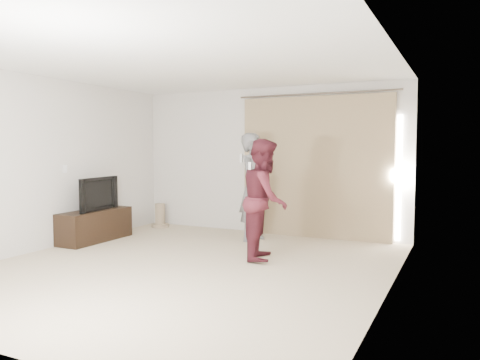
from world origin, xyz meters
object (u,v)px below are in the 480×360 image
Objects in this scene: tv at (94,194)px; person_man at (254,187)px; person_woman at (265,199)px; tv_console at (95,225)px.

person_man is at bearing -68.54° from tv.
person_woman is (3.00, 0.08, 0.05)m from tv.
tv_console is at bearing -178.45° from person_woman.
tv_console is at bearing -152.87° from person_man.
tv_console is 0.80× the size of person_woman.
person_man is 1.30m from person_woman.
tv_console is 1.40× the size of tv.
person_man is at bearing 27.13° from tv_console.
tv_console is 0.53m from tv.
person_man reaches higher than person_woman.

